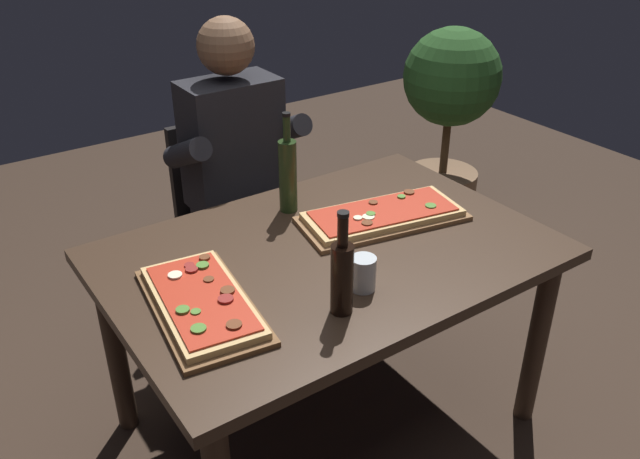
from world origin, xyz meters
The scene contains 10 objects.
ground_plane centered at (0.00, 0.00, 0.00)m, with size 6.40×6.40×0.00m, color #38281E.
dining_table centered at (0.00, 0.00, 0.64)m, with size 1.40×0.96×0.74m.
pizza_rectangular_front centered at (0.26, 0.05, 0.76)m, with size 0.61×0.35×0.05m.
pizza_rectangular_left centered at (-0.47, -0.06, 0.76)m, with size 0.32×0.53×0.05m.
wine_bottle_dark centered at (-0.16, -0.29, 0.86)m, with size 0.06×0.06×0.31m.
oil_bottle_amber centered at (0.04, 0.31, 0.88)m, with size 0.06×0.06×0.36m.
tumbler_near_camera centered at (-0.05, -0.24, 0.79)m, with size 0.07×0.07×0.10m.
diner_chair centered at (0.07, 0.86, 0.49)m, with size 0.44×0.44×0.87m.
seated_diner centered at (0.07, 0.74, 0.74)m, with size 0.53×0.41×1.33m.
potted_plant_corner centered at (1.47, 0.95, 0.66)m, with size 0.52×0.52×1.09m.
Camera 1 is at (-1.06, -1.48, 1.83)m, focal length 37.13 mm.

